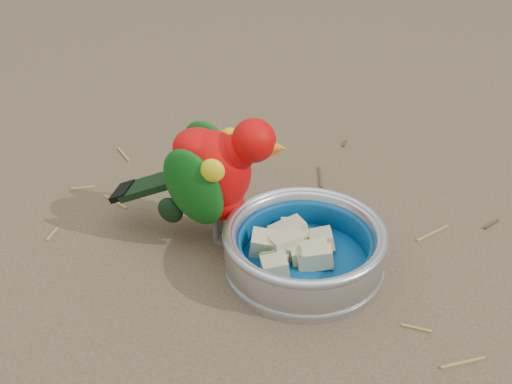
{
  "coord_description": "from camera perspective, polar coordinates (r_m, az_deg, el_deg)",
  "views": [
    {
      "loc": [
        -0.2,
        -0.69,
        0.57
      ],
      "look_at": [
        -0.09,
        0.05,
        0.08
      ],
      "focal_mm": 50.0,
      "sensor_mm": 36.0,
      "label": 1
    }
  ],
  "objects": [
    {
      "name": "food_bowl",
      "position": [
        0.89,
        3.85,
        -5.83
      ],
      "size": [
        0.2,
        0.2,
        0.02
      ],
      "primitive_type": "cylinder",
      "color": "#B2B2BA",
      "rests_on": "ground"
    },
    {
      "name": "lory_parrot",
      "position": [
        0.91,
        -3.41,
        0.88
      ],
      "size": [
        0.24,
        0.17,
        0.17
      ],
      "primitive_type": null,
      "rotation": [
        0.0,
        0.0,
        -1.96
      ],
      "color": "#CD0505",
      "rests_on": "ground"
    },
    {
      "name": "ground_debris",
      "position": [
        0.96,
        4.0,
        -3.11
      ],
      "size": [
        0.9,
        0.8,
        0.01
      ],
      "primitive_type": null,
      "color": "#A17D40",
      "rests_on": "ground"
    },
    {
      "name": "ground",
      "position": [
        0.92,
        5.98,
        -5.43
      ],
      "size": [
        60.0,
        60.0,
        0.0
      ],
      "primitive_type": "plane",
      "color": "brown"
    },
    {
      "name": "fruit_wedges",
      "position": [
        0.88,
        3.9,
        -4.67
      ],
      "size": [
        0.12,
        0.12,
        0.03
      ],
      "primitive_type": null,
      "color": "#C1B786",
      "rests_on": "food_bowl"
    },
    {
      "name": "bowl_wall",
      "position": [
        0.88,
        3.92,
        -4.3
      ],
      "size": [
        0.2,
        0.2,
        0.04
      ],
      "primitive_type": null,
      "color": "#B2B2BA",
      "rests_on": "food_bowl"
    }
  ]
}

